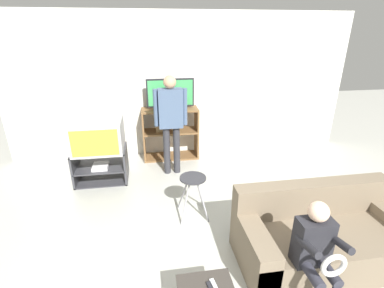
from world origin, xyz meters
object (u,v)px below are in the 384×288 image
Objects in this scene: television_main at (98,135)px; person_seated_child at (317,251)px; media_shelf at (170,133)px; person_standing_adult at (171,117)px; folding_stool at (193,184)px; tv_stand at (101,165)px; television_flat at (170,95)px; couch at (321,237)px; remote_control_white at (214,287)px.

television_main is 0.74× the size of person_seated_child.
media_shelf is 0.80m from person_standing_adult.
media_shelf is 1.85m from folding_stool.
tv_stand is 1.68m from television_flat.
person_seated_child reaches higher than tv_stand.
television_flat is (1.20, 0.70, 0.95)m from tv_stand.
television_flat is 0.83× the size of person_seated_child.
tv_stand is 3.35m from person_seated_child.
media_shelf is 3.11m from couch.
tv_stand is 1.75m from folding_stool.
television_flat is at bearing 30.31° from television_main.
television_main is 0.42× the size of couch.
television_main is 2.93m from remote_control_white.
tv_stand is 0.46× the size of couch.
person_seated_child is (0.81, -1.42, 0.13)m from folding_stool.
folding_stool is 0.56× the size of person_seated_child.
television_main is (0.01, 0.00, 0.51)m from tv_stand.
person_standing_adult is 2.85m from person_seated_child.
folding_stool is (0.13, -1.85, -0.03)m from media_shelf.
television_flat is 2.00m from folding_stool.
remote_control_white is 0.08× the size of couch.
person_seated_child is (2.10, -2.58, -0.19)m from television_main.
television_main is at bearing 106.53° from remote_control_white.
couch is (1.28, 0.53, -0.14)m from remote_control_white.
television_main is at bearing 140.00° from couch.
remote_control_white is (0.06, -3.33, -0.09)m from media_shelf.
person_seated_child reaches higher than remote_control_white.
person_standing_adult reaches higher than remote_control_white.
tv_stand is at bearing 106.76° from remote_control_white.
person_standing_adult is (1.13, 0.08, 0.23)m from television_main.
remote_control_white is (1.24, -2.63, 0.14)m from tv_stand.
remote_control_white is (1.23, -2.63, -0.37)m from television_main.
person_standing_adult is (-0.09, 2.71, 0.59)m from remote_control_white.
television_main reaches higher than tv_stand.
couch reaches higher than remote_control_white.
couch is 1.07× the size of person_standing_adult.
folding_stool is 1.64m from person_seated_child.
remote_control_white is 1.39m from couch.
person_standing_adult is (-1.37, 2.18, 0.73)m from couch.
television_flat is 0.66m from person_standing_adult.
tv_stand is at bearing -174.79° from television_main.
couch is 1.75× the size of person_seated_child.
folding_stool is (0.10, -1.85, -0.76)m from television_flat.
tv_stand is at bearing -176.15° from person_standing_adult.
television_main is at bearing -176.16° from person_standing_adult.
television_flat is at bearing 84.93° from person_standing_adult.
television_flat is 1.48× the size of folding_stool.
person_standing_adult reaches higher than person_seated_child.
tv_stand is 1.09× the size of television_main.
folding_stool is at bearing -41.76° from television_main.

